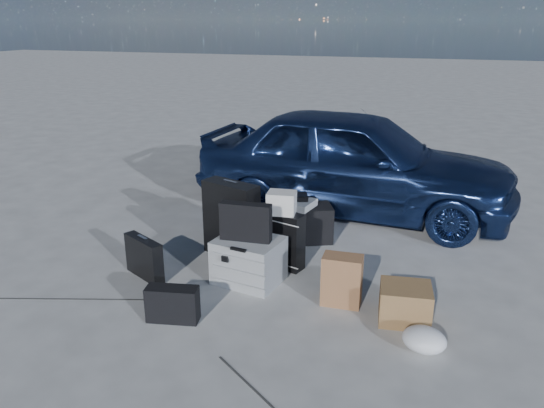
# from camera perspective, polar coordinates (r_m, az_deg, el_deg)

# --- Properties ---
(ground) EXTENTS (60.00, 60.00, 0.00)m
(ground) POSITION_cam_1_polar(r_m,az_deg,el_deg) (4.43, -4.56, -10.24)
(ground) COLOR #BAB9B5
(ground) RESTS_ON ground
(car) EXTENTS (3.69, 1.64, 1.23)m
(car) POSITION_cam_1_polar(r_m,az_deg,el_deg) (6.25, 8.81, 4.56)
(car) COLOR navy
(car) RESTS_ON ground
(pelican_case) EXTENTS (0.60, 0.52, 0.39)m
(pelican_case) POSITION_cam_1_polar(r_m,az_deg,el_deg) (4.63, -2.51, -6.09)
(pelican_case) COLOR gray
(pelican_case) RESTS_ON ground
(laptop_bag) EXTENTS (0.44, 0.14, 0.33)m
(laptop_bag) POSITION_cam_1_polar(r_m,az_deg,el_deg) (4.48, -2.85, -1.94)
(laptop_bag) COLOR black
(laptop_bag) RESTS_ON pelican_case
(briefcase) EXTENTS (0.47, 0.31, 0.36)m
(briefcase) POSITION_cam_1_polar(r_m,az_deg,el_deg) (4.84, -13.59, -5.65)
(briefcase) COLOR black
(briefcase) RESTS_ON ground
(suitcase_left) EXTENTS (0.60, 0.37, 0.73)m
(suitcase_left) POSITION_cam_1_polar(r_m,az_deg,el_deg) (5.08, -4.40, -1.68)
(suitcase_left) COLOR black
(suitcase_left) RESTS_ON ground
(suitcase_right) EXTENTS (0.47, 0.27, 0.53)m
(suitcase_right) POSITION_cam_1_polar(r_m,az_deg,el_deg) (4.88, 0.95, -3.81)
(suitcase_right) COLOR black
(suitcase_right) RESTS_ON ground
(white_carton) EXTENTS (0.27, 0.23, 0.20)m
(white_carton) POSITION_cam_1_polar(r_m,az_deg,el_deg) (4.73, 1.04, 0.14)
(white_carton) COLOR silver
(white_carton) RESTS_ON suitcase_right
(duffel_bag) EXTENTS (0.82, 0.61, 0.38)m
(duffel_bag) POSITION_cam_1_polar(r_m,az_deg,el_deg) (5.46, 2.45, -2.14)
(duffel_bag) COLOR black
(duffel_bag) RESTS_ON ground
(flat_box_white) EXTENTS (0.46, 0.37, 0.07)m
(flat_box_white) POSITION_cam_1_polar(r_m,az_deg,el_deg) (5.39, 2.31, 0.12)
(flat_box_white) COLOR silver
(flat_box_white) RESTS_ON duffel_bag
(flat_box_black) EXTENTS (0.30, 0.27, 0.05)m
(flat_box_black) POSITION_cam_1_polar(r_m,az_deg,el_deg) (5.37, 2.47, 0.77)
(flat_box_black) COLOR black
(flat_box_black) RESTS_ON flat_box_white
(kraft_bag) EXTENTS (0.32, 0.20, 0.42)m
(kraft_bag) POSITION_cam_1_polar(r_m,az_deg,el_deg) (4.30, 7.53, -8.13)
(kraft_bag) COLOR #8F633E
(kraft_bag) RESTS_ON ground
(cardboard_box) EXTENTS (0.42, 0.38, 0.28)m
(cardboard_box) POSITION_cam_1_polar(r_m,az_deg,el_deg) (4.20, 14.11, -10.34)
(cardboard_box) COLOR olive
(cardboard_box) RESTS_ON ground
(plastic_bag) EXTENTS (0.35, 0.32, 0.17)m
(plastic_bag) POSITION_cam_1_polar(r_m,az_deg,el_deg) (3.92, 16.05, -13.84)
(plastic_bag) COLOR silver
(plastic_bag) RESTS_ON ground
(messenger_bag) EXTENTS (0.42, 0.23, 0.28)m
(messenger_bag) POSITION_cam_1_polar(r_m,az_deg,el_deg) (4.15, -10.65, -10.53)
(messenger_bag) COLOR black
(messenger_bag) RESTS_ON ground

